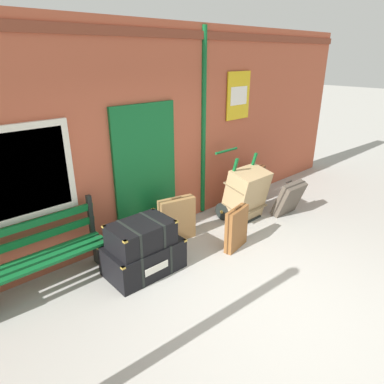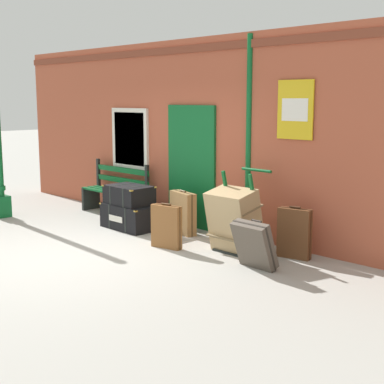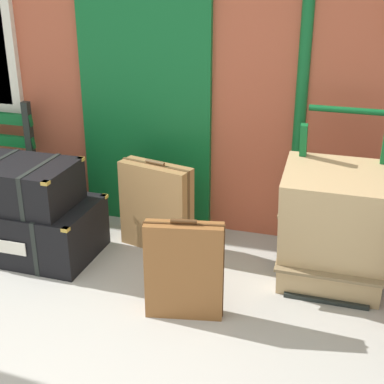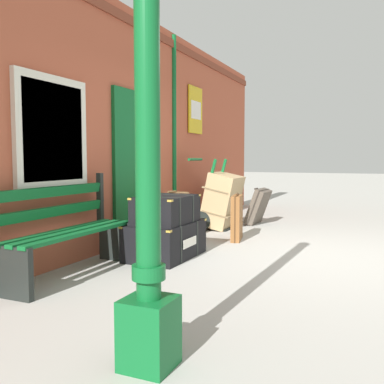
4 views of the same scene
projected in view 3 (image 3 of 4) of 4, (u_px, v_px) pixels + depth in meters
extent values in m
cube|color=#AD5138|center=(158.00, 29.00, 4.43)|extent=(10.40, 0.30, 3.20)
cube|color=#0F5B28|center=(145.00, 102.00, 4.51)|extent=(1.10, 0.05, 2.10)
cube|color=#093718|center=(144.00, 103.00, 4.50)|extent=(0.06, 0.02, 2.10)
cylinder|color=#0F5B28|center=(306.00, 38.00, 3.98)|extent=(0.09, 0.09, 3.14)
cube|color=black|center=(23.00, 197.00, 4.82)|extent=(0.06, 0.40, 0.45)
cube|color=black|center=(29.00, 134.00, 4.80)|extent=(0.06, 0.06, 0.56)
cube|color=black|center=(32.00, 227.00, 4.32)|extent=(1.01, 0.65, 0.42)
cube|color=black|center=(7.00, 223.00, 4.38)|extent=(0.04, 0.65, 0.43)
cube|color=black|center=(58.00, 231.00, 4.26)|extent=(0.04, 0.65, 0.43)
cube|color=#B79338|center=(66.00, 230.00, 3.84)|extent=(0.05, 0.05, 0.02)
cube|color=#B79338|center=(104.00, 196.00, 4.37)|extent=(0.05, 0.05, 0.02)
cube|color=silver|center=(4.00, 247.00, 4.03)|extent=(0.36, 0.01, 0.10)
cube|color=black|center=(20.00, 184.00, 4.16)|extent=(0.81, 0.55, 0.32)
cube|color=black|center=(42.00, 186.00, 4.11)|extent=(0.04, 0.55, 0.33)
cube|color=#B79338|center=(45.00, 183.00, 3.78)|extent=(0.05, 0.05, 0.02)
cube|color=#B79338|center=(81.00, 159.00, 4.22)|extent=(0.05, 0.05, 0.02)
cube|color=black|center=(327.00, 291.00, 3.85)|extent=(0.56, 0.28, 0.03)
cube|color=#0F5B28|center=(300.00, 200.00, 3.87)|extent=(0.04, 0.35, 1.17)
cube|color=#0F5B28|center=(376.00, 209.00, 3.74)|extent=(0.04, 0.35, 1.17)
cylinder|color=#0F5B28|center=(349.00, 110.00, 3.85)|extent=(0.54, 0.04, 0.04)
cylinder|color=black|center=(287.00, 249.00, 4.11)|extent=(0.04, 0.32, 0.32)
cylinder|color=#B79338|center=(287.00, 249.00, 4.11)|extent=(0.07, 0.06, 0.06)
cylinder|color=black|center=(379.00, 261.00, 3.94)|extent=(0.04, 0.32, 0.32)
cylinder|color=#B79338|center=(379.00, 261.00, 3.94)|extent=(0.07, 0.06, 0.06)
cube|color=tan|center=(334.00, 230.00, 3.69)|extent=(0.68, 0.61, 0.95)
cube|color=olive|center=(331.00, 256.00, 3.76)|extent=(0.70, 0.46, 0.12)
cube|color=olive|center=(337.00, 203.00, 3.61)|extent=(0.70, 0.46, 0.12)
cube|color=brown|center=(184.00, 271.00, 3.51)|extent=(0.50, 0.22, 0.65)
cylinder|color=#4F3018|center=(184.00, 221.00, 3.37)|extent=(0.16, 0.06, 0.03)
cube|color=#482C16|center=(184.00, 271.00, 3.51)|extent=(0.50, 0.12, 0.66)
cube|color=olive|center=(156.00, 207.00, 4.34)|extent=(0.60, 0.31, 0.69)
cylinder|color=brown|center=(155.00, 162.00, 4.20)|extent=(0.16, 0.06, 0.03)
cube|color=brown|center=(156.00, 207.00, 4.34)|extent=(0.58, 0.16, 0.70)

